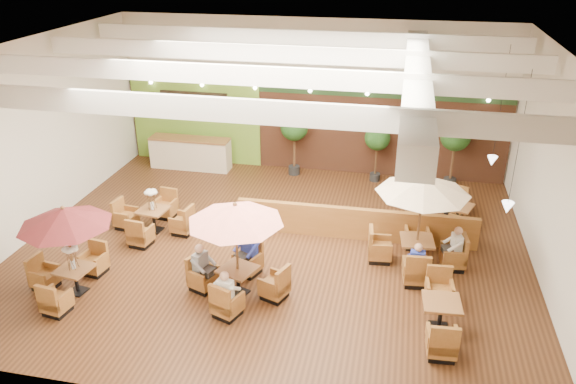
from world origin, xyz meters
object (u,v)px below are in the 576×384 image
(topiary_0, at_px, (294,129))
(topiary_1, at_px, (377,140))
(topiary_2, at_px, (455,139))
(diner_0, at_px, (226,289))
(table_2, at_px, (421,205))
(diner_1, at_px, (248,247))
(table_5, at_px, (457,216))
(diner_2, at_px, (202,263))
(table_3, at_px, (154,218))
(table_0, at_px, (65,231))
(booth_divider, at_px, (355,223))
(table_4, at_px, (440,315))
(service_counter, at_px, (191,153))
(diner_4, at_px, (455,243))
(diner_3, at_px, (417,259))
(table_1, at_px, (236,232))

(topiary_0, bearing_deg, topiary_1, -0.00)
(topiary_2, bearing_deg, diner_0, -122.11)
(table_2, xyz_separation_m, diner_1, (-4.24, -1.35, -1.00))
(table_5, xyz_separation_m, diner_2, (-6.36, -4.74, 0.42))
(table_3, height_order, topiary_1, topiary_1)
(table_0, distance_m, table_3, 3.63)
(table_5, relative_size, diner_1, 2.91)
(booth_divider, height_order, topiary_2, topiary_2)
(booth_divider, xyz_separation_m, table_4, (2.28, -3.73, -0.13))
(booth_divider, relative_size, diner_2, 8.67)
(table_2, height_order, diner_1, table_2)
(service_counter, bearing_deg, topiary_0, 2.92)
(diner_1, xyz_separation_m, diner_4, (5.20, 1.35, -0.03))
(table_3, xyz_separation_m, topiary_2, (8.76, 5.12, 1.35))
(table_3, xyz_separation_m, diner_4, (8.56, -0.32, 0.33))
(diner_1, height_order, diner_3, diner_1)
(diner_3, bearing_deg, topiary_2, 80.70)
(table_2, bearing_deg, table_5, 58.06)
(topiary_2, distance_m, diner_3, 6.58)
(diner_4, bearing_deg, table_3, 74.38)
(service_counter, relative_size, topiary_0, 1.30)
(table_0, relative_size, table_5, 0.96)
(topiary_2, distance_m, diner_0, 10.21)
(diner_0, bearing_deg, diner_2, 145.98)
(table_0, distance_m, table_4, 8.85)
(diner_3, bearing_deg, table_1, -161.92)
(booth_divider, distance_m, table_0, 7.75)
(table_1, relative_size, diner_1, 3.03)
(topiary_2, relative_size, diner_2, 2.99)
(table_1, bearing_deg, table_4, 16.03)
(topiary_1, distance_m, topiary_2, 2.61)
(table_3, relative_size, diner_2, 3.08)
(diner_1, bearing_deg, table_2, -132.13)
(topiary_1, xyz_separation_m, diner_1, (-2.80, -6.79, -0.76))
(table_2, bearing_deg, booth_divider, 142.19)
(table_1, xyz_separation_m, table_5, (5.46, 4.74, -1.37))
(diner_0, bearing_deg, service_counter, 126.81)
(table_2, bearing_deg, table_3, 171.74)
(service_counter, distance_m, booth_divider, 7.77)
(table_2, height_order, topiary_1, table_2)
(table_4, height_order, table_5, table_4)
(table_3, relative_size, table_4, 0.99)
(table_4, height_order, topiary_2, topiary_2)
(topiary_2, bearing_deg, table_3, -149.71)
(service_counter, bearing_deg, table_0, -89.26)
(table_0, distance_m, table_5, 10.99)
(booth_divider, bearing_deg, topiary_0, 120.48)
(table_2, relative_size, diner_1, 3.06)
(table_0, bearing_deg, topiary_0, 73.83)
(booth_divider, distance_m, topiary_2, 5.39)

